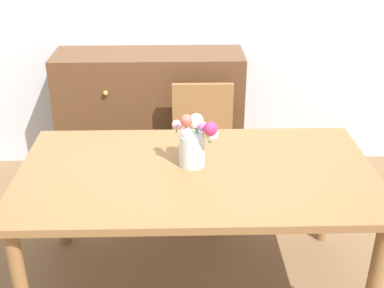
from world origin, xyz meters
name	(u,v)px	position (x,y,z in m)	size (l,w,h in m)	color
ground_plane	(196,284)	(0.00, 0.00, 0.00)	(12.00, 12.00, 0.00)	brown
dining_table	(197,184)	(0.00, 0.00, 0.68)	(1.84, 1.00, 0.77)	olive
chair_far	(203,141)	(0.07, 0.84, 0.52)	(0.42, 0.42, 0.90)	olive
dresser	(151,116)	(-0.31, 1.33, 0.50)	(1.40, 0.47, 1.00)	brown
flower_vase	(195,141)	(-0.01, 0.05, 0.91)	(0.23, 0.25, 0.30)	silver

